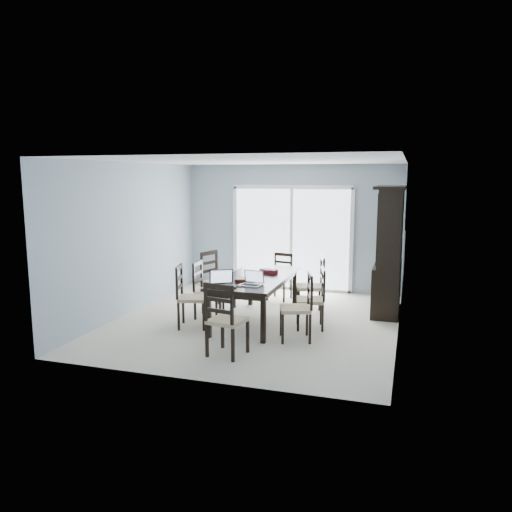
% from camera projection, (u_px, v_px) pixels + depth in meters
% --- Properties ---
extents(floor, '(5.00, 5.00, 0.00)m').
position_uv_depth(floor, '(256.00, 321.00, 8.21)').
color(floor, beige).
rests_on(floor, ground).
extents(ceiling, '(5.00, 5.00, 0.00)m').
position_uv_depth(ceiling, '(256.00, 161.00, 7.80)').
color(ceiling, white).
rests_on(ceiling, back_wall).
extents(back_wall, '(4.50, 0.02, 2.60)m').
position_uv_depth(back_wall, '(292.00, 228.00, 10.36)').
color(back_wall, '#93A4AF').
rests_on(back_wall, floor).
extents(wall_left, '(0.02, 5.00, 2.60)m').
position_uv_depth(wall_left, '(133.00, 238.00, 8.66)').
color(wall_left, '#93A4AF').
rests_on(wall_left, floor).
extents(wall_right, '(0.02, 5.00, 2.60)m').
position_uv_depth(wall_right, '(402.00, 249.00, 7.34)').
color(wall_right, '#93A4AF').
rests_on(wall_right, floor).
extents(balcony, '(4.50, 2.00, 0.10)m').
position_uv_depth(balcony, '(301.00, 282.00, 11.52)').
color(balcony, gray).
rests_on(balcony, ground).
extents(railing, '(4.50, 0.06, 1.10)m').
position_uv_depth(railing, '(310.00, 250.00, 12.36)').
color(railing, '#99999E').
rests_on(railing, balcony).
extents(dining_table, '(1.00, 2.20, 0.75)m').
position_uv_depth(dining_table, '(256.00, 281.00, 8.10)').
color(dining_table, black).
rests_on(dining_table, floor).
extents(china_hutch, '(0.50, 1.38, 2.20)m').
position_uv_depth(china_hutch, '(389.00, 252.00, 8.62)').
color(china_hutch, black).
rests_on(china_hutch, floor).
extents(sliding_door, '(2.52, 0.05, 2.18)m').
position_uv_depth(sliding_door, '(291.00, 238.00, 10.37)').
color(sliding_door, silver).
rests_on(sliding_door, floor).
extents(chair_left_near, '(0.54, 0.53, 1.14)m').
position_uv_depth(chair_left_near, '(186.00, 289.00, 7.82)').
color(chair_left_near, black).
rests_on(chair_left_near, floor).
extents(chair_left_mid, '(0.45, 0.44, 1.10)m').
position_uv_depth(chair_left_mid, '(204.00, 283.00, 8.37)').
color(chair_left_mid, black).
rests_on(chair_left_mid, floor).
extents(chair_left_far, '(0.58, 0.57, 1.19)m').
position_uv_depth(chair_left_far, '(214.00, 273.00, 8.98)').
color(chair_left_far, black).
rests_on(chair_left_far, floor).
extents(chair_right_near, '(0.55, 0.54, 1.14)m').
position_uv_depth(chair_right_near, '(302.00, 299.00, 7.19)').
color(chair_right_near, black).
rests_on(chair_right_near, floor).
extents(chair_right_mid, '(0.51, 0.50, 1.10)m').
position_uv_depth(chair_right_mid, '(316.00, 292.00, 7.76)').
color(chair_right_mid, black).
rests_on(chair_right_mid, floor).
extents(chair_right_far, '(0.56, 0.55, 1.16)m').
position_uv_depth(chair_right_far, '(316.00, 279.00, 8.57)').
color(chair_right_far, black).
rests_on(chair_right_far, floor).
extents(chair_end_near, '(0.51, 0.52, 1.17)m').
position_uv_depth(chair_end_near, '(223.00, 312.00, 6.49)').
color(chair_end_near, black).
rests_on(chair_end_near, floor).
extents(chair_end_far, '(0.44, 0.45, 1.02)m').
position_uv_depth(chair_end_far, '(281.00, 271.00, 9.66)').
color(chair_end_far, black).
rests_on(chair_end_far, floor).
extents(laptop_dark, '(0.43, 0.39, 0.25)m').
position_uv_depth(laptop_dark, '(223.00, 283.00, 7.31)').
color(laptop_dark, black).
rests_on(laptop_dark, dining_table).
extents(laptop_silver, '(0.34, 0.26, 0.22)m').
position_uv_depth(laptop_silver, '(251.00, 282.00, 7.41)').
color(laptop_silver, '#B0B0B2').
rests_on(laptop_silver, dining_table).
extents(book_stack, '(0.33, 0.28, 0.05)m').
position_uv_depth(book_stack, '(245.00, 279.00, 7.75)').
color(book_stack, maroon).
rests_on(book_stack, dining_table).
extents(cell_phone, '(0.11, 0.08, 0.01)m').
position_uv_depth(cell_phone, '(239.00, 287.00, 7.34)').
color(cell_phone, black).
rests_on(cell_phone, dining_table).
extents(game_box, '(0.31, 0.21, 0.07)m').
position_uv_depth(game_box, '(269.00, 271.00, 8.36)').
color(game_box, '#511016').
rests_on(game_box, dining_table).
extents(hot_tub, '(2.13, 1.93, 1.05)m').
position_uv_depth(hot_tub, '(275.00, 255.00, 11.76)').
color(hot_tub, brown).
rests_on(hot_tub, balcony).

